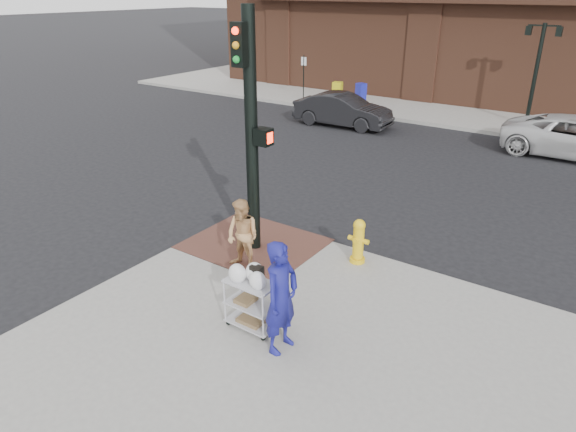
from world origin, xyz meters
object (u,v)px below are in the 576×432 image
Objects in this scene: lamp_post at (537,64)px; woman_blue at (281,298)px; utility_cart at (251,300)px; fire_hydrant at (358,241)px; traffic_signal_pole at (251,129)px; sedan_dark at (343,110)px; pedestrian_tan at (243,235)px.

lamp_post reaches higher than woman_blue.
utility_cart is 1.24× the size of fire_hydrant.
traffic_signal_pole is 3.16m from fire_hydrant.
sedan_dark reaches higher than fire_hydrant.
woman_blue is 3.24m from fire_hydrant.
pedestrian_tan is at bearing -97.41° from lamp_post.
sedan_dark reaches higher than utility_cart.
fire_hydrant is at bearing 44.75° from pedestrian_tan.
pedestrian_tan is at bearing -162.79° from sedan_dark.
sedan_dark is at bearing -147.81° from lamp_post.
pedestrian_tan is 2.39m from fire_hydrant.
sedan_dark is (-6.51, 13.61, -0.41)m from woman_blue.
lamp_post is 4.14× the size of fire_hydrant.
lamp_post is 17.67m from utility_cart.
utility_cart reaches higher than fire_hydrant.
pedestrian_tan reaches higher than fire_hydrant.
pedestrian_tan is (0.38, -0.85, -1.93)m from traffic_signal_pole.
fire_hydrant is (2.16, 0.72, -2.19)m from traffic_signal_pole.
pedestrian_tan is (-2.09, -16.08, -1.72)m from lamp_post.
fire_hydrant is (-0.32, 3.19, -0.44)m from woman_blue.
lamp_post is 16.31m from pedestrian_tan.
utility_cart is at bearing -159.71° from sedan_dark.
woman_blue is 2.66m from pedestrian_tan.
traffic_signal_pole reaches higher than sedan_dark.
fire_hydrant is (1.78, 1.57, -0.25)m from pedestrian_tan.
sedan_dark is (-4.03, 11.13, -2.15)m from traffic_signal_pole.
pedestrian_tan reaches higher than sedan_dark.
lamp_post is 17.77m from woman_blue.
utility_cart is at bearing -92.33° from lamp_post.
traffic_signal_pole is at bearing 45.62° from woman_blue.
traffic_signal_pole reaches higher than fire_hydrant.
pedestrian_tan is 12.77m from sedan_dark.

